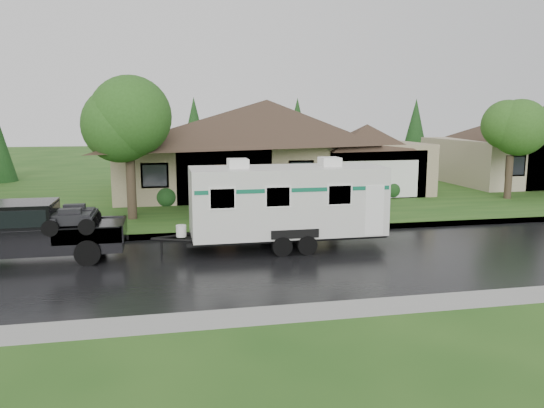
% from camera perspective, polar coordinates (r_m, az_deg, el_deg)
% --- Properties ---
extents(ground, '(140.00, 140.00, 0.00)m').
position_cam_1_polar(ground, '(19.68, 1.67, -4.55)').
color(ground, '#234D18').
rests_on(ground, ground).
extents(road, '(140.00, 8.00, 0.01)m').
position_cam_1_polar(road, '(17.80, 3.16, -6.06)').
color(road, black).
rests_on(road, ground).
extents(curb, '(140.00, 0.50, 0.15)m').
position_cam_1_polar(curb, '(21.80, 0.30, -2.96)').
color(curb, gray).
rests_on(curb, ground).
extents(lawn, '(140.00, 26.00, 0.15)m').
position_cam_1_polar(lawn, '(34.19, -4.15, 1.56)').
color(lawn, '#234D18').
rests_on(lawn, ground).
extents(house_main, '(19.44, 10.80, 6.90)m').
position_cam_1_polar(house_main, '(33.12, 0.01, 7.44)').
color(house_main, gray).
rests_on(house_main, lawn).
extents(tree_left_green, '(3.74, 3.74, 6.19)m').
position_cam_1_polar(tree_left_green, '(24.48, -15.19, 8.39)').
color(tree_left_green, '#382B1E').
rests_on(tree_left_green, lawn).
extents(tree_right_green, '(3.34, 3.34, 5.54)m').
position_cam_1_polar(tree_right_green, '(32.48, 24.42, 7.26)').
color(tree_right_green, '#382B1E').
rests_on(tree_right_green, lawn).
extents(shrub_row, '(13.60, 1.00, 1.00)m').
position_cam_1_polar(shrub_row, '(28.90, 1.27, 1.28)').
color(shrub_row, '#143814').
rests_on(shrub_row, lawn).
extents(pickup_truck, '(5.93, 2.25, 1.98)m').
position_cam_1_polar(pickup_truck, '(19.27, -24.82, -2.51)').
color(pickup_truck, black).
rests_on(pickup_truck, ground).
extents(travel_trailer, '(7.31, 2.57, 3.28)m').
position_cam_1_polar(travel_trailer, '(19.13, 1.63, 0.36)').
color(travel_trailer, silver).
rests_on(travel_trailer, ground).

